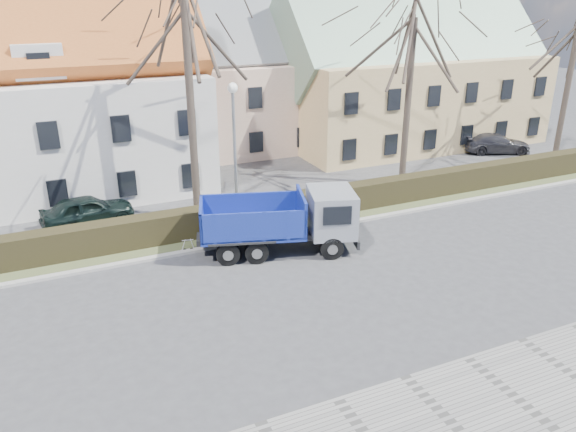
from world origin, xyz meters
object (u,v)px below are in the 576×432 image
streetlight (235,154)px  cart_frame (183,245)px  dump_truck (273,222)px  parked_car_b (497,143)px  parked_car_a (87,210)px

streetlight → cart_frame: bearing=-145.0°
dump_truck → parked_car_b: dump_truck is taller
streetlight → parked_car_a: bearing=158.7°
cart_frame → parked_car_b: parked_car_b is taller
dump_truck → streetlight: (-0.30, 3.72, 1.97)m
streetlight → parked_car_a: streetlight is taller
streetlight → parked_car_a: size_ratio=1.58×
streetlight → parked_car_b: (20.08, 4.29, -2.68)m
streetlight → parked_car_a: 7.47m
cart_frame → parked_car_a: size_ratio=0.16×
dump_truck → parked_car_b: bearing=39.0°
parked_car_a → cart_frame: bearing=-153.5°
dump_truck → streetlight: 4.23m
dump_truck → parked_car_a: bearing=154.4°
dump_truck → cart_frame: bearing=174.1°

